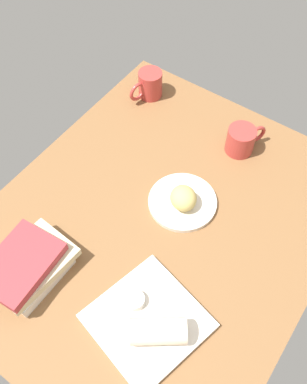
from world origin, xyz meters
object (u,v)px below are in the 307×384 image
object	(u,v)px
scone_pastry	(183,198)
book_stack	(27,267)
square_plate	(147,321)
breakfast_wrap	(158,331)
sauce_cup	(134,300)
second_mug	(242,140)
coffee_mug	(149,84)
round_plate	(182,202)

from	to	relation	value
scone_pastry	book_stack	xyz separation A→B (cm)	(-40.84, 21.48, -0.23)
square_plate	breakfast_wrap	bearing A→B (deg)	-109.39
square_plate	sauce_cup	xyz separation A→B (cm)	(1.88, 5.33, 2.02)
square_plate	sauce_cup	world-z (taller)	sauce_cup
book_stack	sauce_cup	bearing A→B (deg)	-71.62
second_mug	coffee_mug	bearing A→B (deg)	84.54
breakfast_wrap	second_mug	bearing A→B (deg)	154.73
book_stack	breakfast_wrap	bearing A→B (deg)	-81.17
scone_pastry	square_plate	world-z (taller)	scone_pastry
square_plate	scone_pastry	bearing A→B (deg)	18.72
sauce_cup	second_mug	distance (cm)	60.84
scone_pastry	book_stack	distance (cm)	46.15
scone_pastry	coffee_mug	distance (cm)	47.99
second_mug	book_stack	bearing A→B (deg)	160.73
breakfast_wrap	square_plate	bearing A→B (deg)	-145.86
book_stack	second_mug	distance (cm)	74.03
book_stack	second_mug	world-z (taller)	second_mug
book_stack	round_plate	bearing A→B (deg)	-26.35
breakfast_wrap	coffee_mug	bearing A→B (deg)	-179.62
sauce_cup	coffee_mug	size ratio (longest dim) A/B	0.40
book_stack	coffee_mug	distance (cm)	74.78
sauce_cup	book_stack	distance (cm)	29.04
square_plate	coffee_mug	bearing A→B (deg)	35.07
sauce_cup	square_plate	bearing A→B (deg)	-109.39
square_plate	second_mug	size ratio (longest dim) A/B	1.98
coffee_mug	round_plate	bearing A→B (deg)	-132.61
scone_pastry	sauce_cup	world-z (taller)	scone_pastry
scone_pastry	second_mug	world-z (taller)	second_mug
round_plate	breakfast_wrap	xyz separation A→B (cm)	(-36.11, -16.39, 4.09)
square_plate	sauce_cup	size ratio (longest dim) A/B	4.79
book_stack	coffee_mug	xyz separation A→B (cm)	(73.52, 13.66, 0.60)
breakfast_wrap	second_mug	world-z (taller)	second_mug
book_stack	second_mug	xyz separation A→B (cm)	(69.88, -24.43, 0.17)
square_plate	book_stack	xyz separation A→B (cm)	(-7.27, 32.86, 3.53)
breakfast_wrap	book_stack	xyz separation A→B (cm)	(-5.76, 37.13, -0.46)
book_stack	square_plate	bearing A→B (deg)	-77.53
round_plate	sauce_cup	size ratio (longest dim) A/B	3.84
sauce_cup	round_plate	bearing A→B (deg)	11.71
scone_pastry	breakfast_wrap	world-z (taller)	breakfast_wrap
round_plate	scone_pastry	distance (cm)	4.06
round_plate	breakfast_wrap	world-z (taller)	breakfast_wrap
scone_pastry	square_plate	bearing A→B (deg)	-161.28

